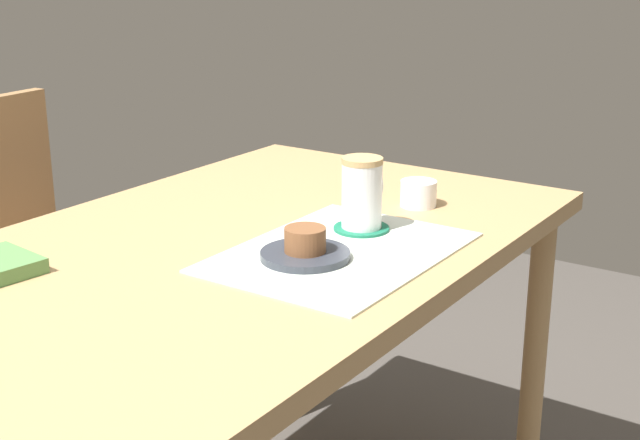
{
  "coord_description": "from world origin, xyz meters",
  "views": [
    {
      "loc": [
        -1.09,
        -0.92,
        1.23
      ],
      "look_at": [
        0.07,
        -0.14,
        0.78
      ],
      "focal_mm": 50.0,
      "sensor_mm": 36.0,
      "label": 1
    }
  ],
  "objects": [
    {
      "name": "dining_table",
      "position": [
        0.0,
        0.0,
        0.66
      ],
      "size": [
        1.31,
        0.78,
        0.73
      ],
      "color": "tan",
      "rests_on": "ground_plane"
    },
    {
      "name": "coffee_mug",
      "position": [
        0.19,
        -0.15,
        0.8
      ],
      "size": [
        0.1,
        0.07,
        0.13
      ],
      "color": "white",
      "rests_on": "coffee_coaster"
    },
    {
      "name": "wooden_chair",
      "position": [
        0.12,
        0.71,
        0.49
      ],
      "size": [
        0.44,
        0.44,
        0.88
      ],
      "rotation": [
        0.0,
        0.0,
        3.2
      ],
      "color": "#997047",
      "rests_on": "ground_plane"
    },
    {
      "name": "pastry",
      "position": [
        0.01,
        -0.15,
        0.77
      ],
      "size": [
        0.07,
        0.07,
        0.04
      ],
      "primitive_type": "cylinder",
      "color": "brown",
      "rests_on": "pastry_plate"
    },
    {
      "name": "sugar_bowl",
      "position": [
        0.38,
        -0.16,
        0.76
      ],
      "size": [
        0.07,
        0.07,
        0.05
      ],
      "primitive_type": "cylinder",
      "color": "white",
      "rests_on": "dining_table"
    },
    {
      "name": "pastry_plate",
      "position": [
        0.01,
        -0.15,
        0.74
      ],
      "size": [
        0.14,
        0.14,
        0.01
      ],
      "primitive_type": "cylinder",
      "color": "#333842",
      "rests_on": "placemat"
    },
    {
      "name": "coffee_coaster",
      "position": [
        0.19,
        -0.15,
        0.74
      ],
      "size": [
        0.1,
        0.1,
        0.0
      ],
      "primitive_type": "cylinder",
      "color": "#196B4C",
      "rests_on": "placemat"
    },
    {
      "name": "placemat",
      "position": [
        0.07,
        -0.18,
        0.73
      ],
      "size": [
        0.43,
        0.31,
        0.0
      ],
      "primitive_type": "cube",
      "color": "silver",
      "rests_on": "dining_table"
    }
  ]
}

